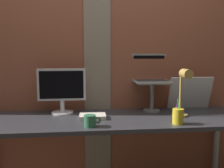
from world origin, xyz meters
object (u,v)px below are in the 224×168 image
(desk_lamp, at_px, (184,88))
(pen_cup, at_px, (178,116))
(whiteboard_panel, at_px, (190,93))
(coffee_mug, at_px, (90,121))
(monitor, at_px, (62,88))
(laptop, at_px, (150,74))

(desk_lamp, relative_size, pen_cup, 2.13)
(whiteboard_panel, relative_size, coffee_mug, 3.31)
(desk_lamp, bearing_deg, monitor, 165.25)
(desk_lamp, bearing_deg, laptop, 119.36)
(laptop, xyz_separation_m, pen_cup, (0.08, -0.48, -0.26))
(whiteboard_panel, bearing_deg, coffee_mug, -153.08)
(whiteboard_panel, xyz_separation_m, coffee_mug, (-0.89, -0.45, -0.10))
(whiteboard_panel, height_order, pen_cup, whiteboard_panel)
(laptop, bearing_deg, desk_lamp, -60.64)
(monitor, distance_m, desk_lamp, 0.97)
(whiteboard_panel, relative_size, pen_cup, 2.15)
(laptop, distance_m, coffee_mug, 0.77)
(desk_lamp, height_order, pen_cup, desk_lamp)
(monitor, height_order, desk_lamp, desk_lamp)
(pen_cup, height_order, coffee_mug, pen_cup)
(laptop, height_order, coffee_mug, laptop)
(whiteboard_panel, bearing_deg, desk_lamp, -121.39)
(pen_cup, relative_size, coffee_mug, 1.54)
(monitor, distance_m, coffee_mug, 0.49)
(laptop, xyz_separation_m, desk_lamp, (0.18, -0.32, -0.08))
(monitor, relative_size, pen_cup, 2.18)
(whiteboard_panel, height_order, coffee_mug, whiteboard_panel)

